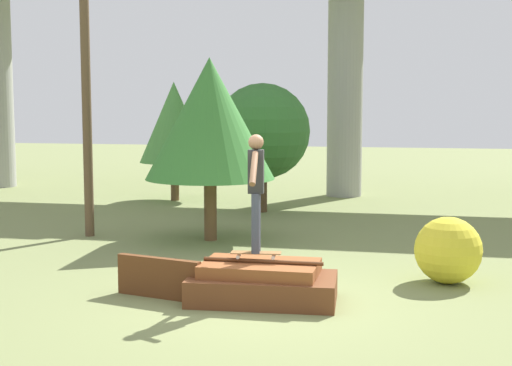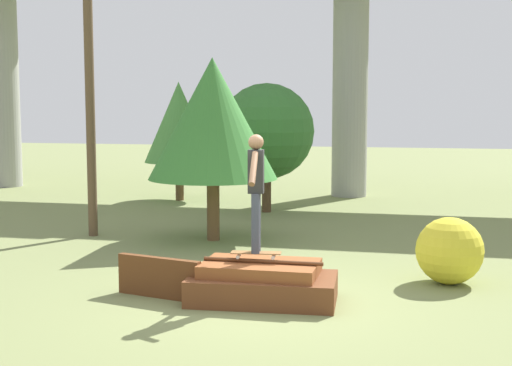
# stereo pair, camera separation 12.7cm
# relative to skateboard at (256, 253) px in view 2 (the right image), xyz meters

# --- Properties ---
(ground_plane) EXTENTS (80.00, 80.00, 0.00)m
(ground_plane) POSITION_rel_skateboard_xyz_m (0.11, -0.06, -0.70)
(ground_plane) COLOR olive
(scrap_pile) EXTENTS (2.19, 1.29, 0.62)m
(scrap_pile) POSITION_rel_skateboard_xyz_m (0.10, -0.04, -0.43)
(scrap_pile) COLOR brown
(scrap_pile) RESTS_ON ground_plane
(scrap_plank_loose) EXTENTS (1.38, 0.44, 0.60)m
(scrap_plank_loose) POSITION_rel_skateboard_xyz_m (-1.43, -0.18, -0.40)
(scrap_plank_loose) COLOR #5B3319
(scrap_plank_loose) RESTS_ON ground_plane
(skateboard) EXTENTS (0.75, 0.29, 0.09)m
(skateboard) POSITION_rel_skateboard_xyz_m (0.00, 0.00, 0.00)
(skateboard) COLOR brown
(skateboard) RESTS_ON scrap_pile
(skater) EXTENTS (0.24, 1.19, 1.71)m
(skater) POSITION_rel_skateboard_xyz_m (-0.00, 0.00, 1.01)
(skater) COLOR #383D4C
(skater) RESTS_ON skateboard
(utility_pole) EXTENTS (1.30, 0.20, 7.28)m
(utility_pole) POSITION_rel_skateboard_xyz_m (-4.66, 4.29, 3.07)
(utility_pole) COLOR brown
(utility_pole) RESTS_ON ground_plane
(tree_behind_left) EXTENTS (2.72, 2.72, 3.83)m
(tree_behind_left) POSITION_rel_skateboard_xyz_m (-1.94, 4.38, 1.86)
(tree_behind_left) COLOR brown
(tree_behind_left) RESTS_ON ground_plane
(tree_behind_right) EXTENTS (2.54, 2.54, 3.44)m
(tree_behind_right) POSITION_rel_skateboard_xyz_m (-1.70, 8.59, 1.46)
(tree_behind_right) COLOR #4C3823
(tree_behind_right) RESTS_ON ground_plane
(tree_mid_back) EXTENTS (2.07, 2.07, 3.55)m
(tree_mid_back) POSITION_rel_skateboard_xyz_m (-4.75, 10.33, 1.64)
(tree_mid_back) COLOR brown
(tree_mid_back) RESTS_ON ground_plane
(bush_yellow_flowering) EXTENTS (1.07, 1.07, 1.07)m
(bush_yellow_flowering) POSITION_rel_skateboard_xyz_m (2.78, 1.63, -0.16)
(bush_yellow_flowering) COLOR gold
(bush_yellow_flowering) RESTS_ON ground_plane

